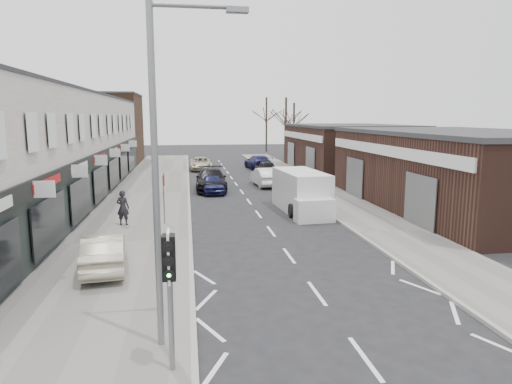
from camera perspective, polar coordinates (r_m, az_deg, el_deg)
name	(u,v)px	position (r m, az deg, el deg)	size (l,w,h in m)	color
ground	(337,321)	(13.21, 10.11, -15.57)	(160.00, 160.00, 0.00)	black
pavement_left	(149,193)	(33.88, -13.20, -0.15)	(5.50, 64.00, 0.12)	slate
pavement_right	(316,189)	(35.14, 7.56, 0.36)	(3.50, 64.00, 0.12)	slate
shop_terrace_left	(36,148)	(32.31, -25.85, 4.94)	(8.00, 41.00, 7.10)	silver
brick_block_far	(105,130)	(57.13, -18.37, 7.40)	(8.00, 10.00, 8.00)	#452C1D
right_unit_near	(462,171)	(30.38, 24.30, 2.36)	(10.00, 18.00, 4.50)	#3A221A
right_unit_far	(348,149)	(48.33, 11.38, 5.33)	(10.00, 16.00, 4.50)	#3A221A
tree_far_a	(286,159)	(60.97, 3.71, 4.19)	(3.60, 3.60, 8.00)	#382D26
tree_far_b	(293,155)	(67.35, 4.71, 4.67)	(3.60, 3.60, 7.50)	#382D26
tree_far_c	(266,152)	(72.61, 1.30, 5.05)	(3.60, 3.60, 8.50)	#382D26
traffic_light	(169,268)	(9.82, -10.79, -9.37)	(0.28, 0.60, 3.10)	slate
street_lamp	(163,158)	(10.57, -11.60, 4.18)	(2.23, 0.22, 8.00)	slate
warning_sign	(164,183)	(23.58, -11.41, 1.08)	(0.12, 0.80, 2.70)	slate
white_van	(302,193)	(26.96, 5.74, -0.07)	(2.52, 6.23, 2.37)	white
sedan_on_pavement	(104,251)	(17.31, -18.44, -7.05)	(1.41, 4.03, 1.33)	#9D947E
pedestrian	(123,208)	(23.93, -16.30, -1.89)	(0.65, 0.43, 1.78)	black
parked_car_left_a	(212,184)	(33.52, -5.50, 1.02)	(1.59, 3.94, 1.34)	#151843
parked_car_left_b	(211,179)	(34.90, -5.63, 1.58)	(2.28, 5.61, 1.63)	black
parked_car_left_c	(201,164)	(48.06, -6.92, 3.54)	(2.24, 4.87, 1.35)	beige
parked_car_right_a	(265,177)	(36.71, 1.14, 1.90)	(1.57, 4.50, 1.48)	silver
parked_car_right_b	(266,167)	(43.97, 1.22, 3.09)	(1.64, 4.07, 1.39)	black
parked_car_right_c	(258,162)	(48.60, 0.27, 3.76)	(2.09, 5.15, 1.50)	#151744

